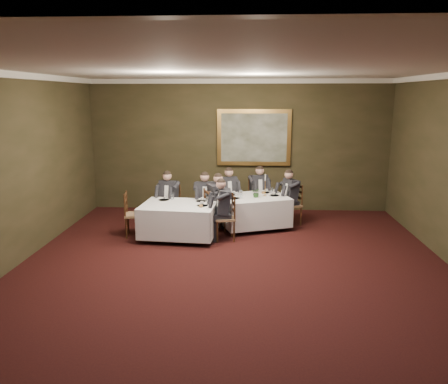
# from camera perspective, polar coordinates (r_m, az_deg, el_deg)

# --- Properties ---
(ground) EXTENTS (10.00, 10.00, 0.00)m
(ground) POSITION_cam_1_polar(r_m,az_deg,el_deg) (7.39, 1.00, -12.17)
(ground) COLOR black
(ground) RESTS_ON ground
(ceiling) EXTENTS (8.00, 10.00, 0.10)m
(ceiling) POSITION_cam_1_polar(r_m,az_deg,el_deg) (6.72, 1.12, 16.05)
(ceiling) COLOR silver
(ceiling) RESTS_ON back_wall
(back_wall) EXTENTS (8.00, 0.10, 3.50)m
(back_wall) POSITION_cam_1_polar(r_m,az_deg,el_deg) (11.79, 1.95, 6.03)
(back_wall) COLOR #2E2C17
(back_wall) RESTS_ON ground
(crown_molding) EXTENTS (8.00, 10.00, 0.12)m
(crown_molding) POSITION_cam_1_polar(r_m,az_deg,el_deg) (6.72, 1.11, 15.54)
(crown_molding) COLOR white
(crown_molding) RESTS_ON back_wall
(table_main) EXTENTS (1.84, 1.62, 0.67)m
(table_main) POSITION_cam_1_polar(r_m,az_deg,el_deg) (10.34, 3.91, -2.27)
(table_main) COLOR black
(table_main) RESTS_ON ground
(table_second) EXTENTS (1.72, 1.36, 0.67)m
(table_second) POSITION_cam_1_polar(r_m,az_deg,el_deg) (9.64, -5.88, -3.40)
(table_second) COLOR black
(table_second) RESTS_ON ground
(chair_main_backleft) EXTENTS (0.58, 0.57, 1.00)m
(chair_main_backleft) POSITION_cam_1_polar(r_m,az_deg,el_deg) (10.97, 0.45, -2.26)
(chair_main_backleft) COLOR olive
(chair_main_backleft) RESTS_ON ground
(diner_main_backleft) EXTENTS (0.57, 0.60, 1.35)m
(diner_main_backleft) POSITION_cam_1_polar(r_m,az_deg,el_deg) (10.90, 0.48, -1.11)
(diner_main_backleft) COLOR black
(diner_main_backleft) RESTS_ON chair_main_backleft
(chair_main_backright) EXTENTS (0.55, 0.54, 1.00)m
(chair_main_backright) POSITION_cam_1_polar(r_m,az_deg,el_deg) (11.23, 4.45, -1.94)
(chair_main_backright) COLOR olive
(chair_main_backright) RESTS_ON ground
(diner_main_backright) EXTENTS (0.53, 0.58, 1.35)m
(diner_main_backright) POSITION_cam_1_polar(r_m,az_deg,el_deg) (11.17, 4.49, -0.82)
(diner_main_backright) COLOR black
(diner_main_backright) RESTS_ON chair_main_backright
(chair_main_endleft) EXTENTS (0.57, 0.58, 1.00)m
(chair_main_endleft) POSITION_cam_1_polar(r_m,az_deg,el_deg) (10.09, -1.25, -3.59)
(chair_main_endleft) COLOR olive
(chair_main_endleft) RESTS_ON ground
(diner_main_endleft) EXTENTS (0.61, 0.57, 1.35)m
(diner_main_endleft) POSITION_cam_1_polar(r_m,az_deg,el_deg) (10.04, -1.20, -2.33)
(diner_main_endleft) COLOR black
(diner_main_endleft) RESTS_ON chair_main_endleft
(chair_main_endright) EXTENTS (0.57, 0.58, 1.00)m
(chair_main_endright) POSITION_cam_1_polar(r_m,az_deg,el_deg) (10.75, 8.74, -2.72)
(chair_main_endright) COLOR olive
(chair_main_endright) RESTS_ON ground
(diner_main_endright) EXTENTS (0.60, 0.56, 1.35)m
(diner_main_endright) POSITION_cam_1_polar(r_m,az_deg,el_deg) (10.69, 8.72, -1.54)
(diner_main_endright) COLOR black
(diner_main_endright) RESTS_ON chair_main_endright
(chair_sec_backleft) EXTENTS (0.54, 0.52, 1.00)m
(chair_sec_backleft) POSITION_cam_1_polar(r_m,az_deg,el_deg) (10.57, -7.07, -2.94)
(chair_sec_backleft) COLOR olive
(chair_sec_backleft) RESTS_ON ground
(diner_sec_backleft) EXTENTS (0.52, 0.57, 1.35)m
(diner_sec_backleft) POSITION_cam_1_polar(r_m,az_deg,el_deg) (10.50, -7.13, -1.75)
(diner_sec_backleft) COLOR black
(diner_sec_backleft) RESTS_ON chair_sec_backleft
(chair_sec_backright) EXTENTS (0.46, 0.44, 1.00)m
(chair_sec_backright) POSITION_cam_1_polar(r_m,az_deg,el_deg) (10.38, -2.46, -3.13)
(chair_sec_backright) COLOR olive
(chair_sec_backright) RESTS_ON ground
(diner_sec_backright) EXTENTS (0.44, 0.50, 1.35)m
(diner_sec_backright) POSITION_cam_1_polar(r_m,az_deg,el_deg) (10.31, -2.47, -1.93)
(diner_sec_backright) COLOR black
(diner_sec_backright) RESTS_ON chair_sec_backright
(chair_sec_endright) EXTENTS (0.49, 0.50, 1.00)m
(chair_sec_endright) POSITION_cam_1_polar(r_m,az_deg,el_deg) (9.51, 0.16, -4.60)
(chair_sec_endright) COLOR olive
(chair_sec_endright) RESTS_ON ground
(diner_sec_endright) EXTENTS (0.54, 0.48, 1.35)m
(diner_sec_endright) POSITION_cam_1_polar(r_m,az_deg,el_deg) (9.44, 0.09, -3.28)
(diner_sec_endright) COLOR black
(diner_sec_endright) RESTS_ON chair_sec_endright
(chair_sec_endleft) EXTENTS (0.49, 0.50, 1.00)m
(chair_sec_endleft) POSITION_cam_1_polar(r_m,az_deg,el_deg) (9.97, -11.59, -4.04)
(chair_sec_endleft) COLOR olive
(chair_sec_endleft) RESTS_ON ground
(centerpiece) EXTENTS (0.28, 0.26, 0.24)m
(centerpiece) POSITION_cam_1_polar(r_m,az_deg,el_deg) (10.14, 4.26, -0.03)
(centerpiece) COLOR #2D5926
(centerpiece) RESTS_ON table_main
(candlestick) EXTENTS (0.08, 0.08, 0.54)m
(candlestick) POSITION_cam_1_polar(r_m,az_deg,el_deg) (10.29, 5.39, 0.57)
(candlestick) COLOR #AF7E35
(candlestick) RESTS_ON table_main
(place_setting_table_main) EXTENTS (0.33, 0.31, 0.14)m
(place_setting_table_main) POSITION_cam_1_polar(r_m,az_deg,el_deg) (10.44, 1.51, -0.13)
(place_setting_table_main) COLOR white
(place_setting_table_main) RESTS_ON table_main
(place_setting_table_second) EXTENTS (0.33, 0.31, 0.14)m
(place_setting_table_second) POSITION_cam_1_polar(r_m,az_deg,el_deg) (10.00, -7.56, -0.82)
(place_setting_table_second) COLOR white
(place_setting_table_second) RESTS_ON table_second
(painting) EXTENTS (1.96, 0.09, 1.49)m
(painting) POSITION_cam_1_polar(r_m,az_deg,el_deg) (11.70, 3.93, 7.10)
(painting) COLOR #DEA651
(painting) RESTS_ON back_wall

